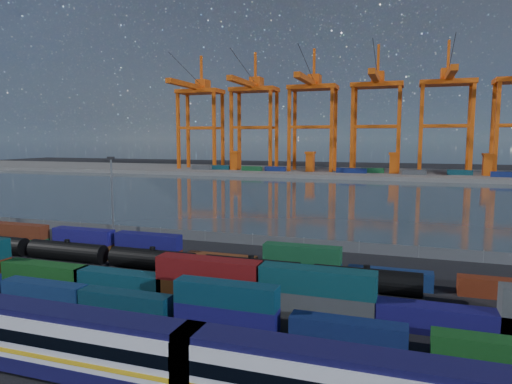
% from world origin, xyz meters
% --- Properties ---
extents(ground, '(700.00, 700.00, 0.00)m').
position_xyz_m(ground, '(0.00, 0.00, 0.00)').
color(ground, black).
rests_on(ground, ground).
extents(harbor_water, '(700.00, 700.00, 0.00)m').
position_xyz_m(harbor_water, '(0.00, 105.00, 0.01)').
color(harbor_water, '#313F47').
rests_on(harbor_water, ground).
extents(far_quay, '(700.00, 70.00, 2.00)m').
position_xyz_m(far_quay, '(0.00, 210.00, 1.00)').
color(far_quay, '#514F4C').
rests_on(far_quay, ground).
extents(distant_mountains, '(2470.00, 1100.00, 520.00)m').
position_xyz_m(distant_mountains, '(63.02, 1600.00, 220.29)').
color(distant_mountains, '#1E2630').
rests_on(distant_mountains, ground).
extents(container_row_mid, '(142.42, 2.68, 5.70)m').
position_xyz_m(container_row_mid, '(-3.53, -3.36, 2.19)').
color(container_row_mid, '#45484B').
rests_on(container_row_mid, ground).
extents(container_row_north, '(140.52, 2.30, 4.90)m').
position_xyz_m(container_row_north, '(-16.36, 10.43, 1.99)').
color(container_row_north, navy).
rests_on(container_row_north, ground).
extents(tanker_string, '(107.04, 3.02, 4.32)m').
position_xyz_m(tanker_string, '(-23.20, 4.73, 2.16)').
color(tanker_string, black).
rests_on(tanker_string, ground).
extents(waterfront_fence, '(160.12, 0.12, 2.20)m').
position_xyz_m(waterfront_fence, '(-0.00, 28.00, 1.00)').
color(waterfront_fence, '#595B5E').
rests_on(waterfront_fence, ground).
extents(yard_light_mast, '(1.60, 0.40, 16.60)m').
position_xyz_m(yard_light_mast, '(-30.00, 26.00, 9.30)').
color(yard_light_mast, slate).
rests_on(yard_light_mast, ground).
extents(gantry_cranes, '(202.17, 52.17, 70.65)m').
position_xyz_m(gantry_cranes, '(-7.50, 203.13, 43.31)').
color(gantry_cranes, '#D5500F').
rests_on(gantry_cranes, ground).
extents(quay_containers, '(172.58, 10.99, 2.60)m').
position_xyz_m(quay_containers, '(-11.00, 195.46, 3.30)').
color(quay_containers, navy).
rests_on(quay_containers, far_quay).
extents(straddle_carriers, '(140.00, 7.00, 11.10)m').
position_xyz_m(straddle_carriers, '(-2.50, 200.00, 7.82)').
color(straddle_carriers, '#D5500F').
rests_on(straddle_carriers, far_quay).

